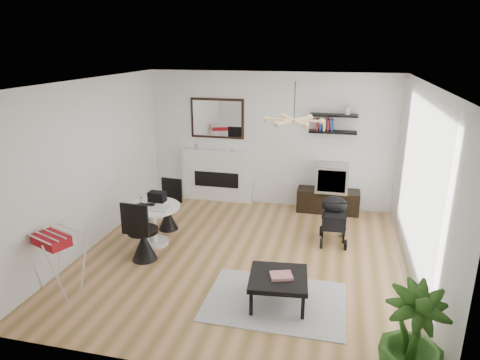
% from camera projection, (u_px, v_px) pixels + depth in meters
% --- Properties ---
extents(floor, '(5.00, 5.00, 0.00)m').
position_uv_depth(floor, '(242.00, 258.00, 6.72)').
color(floor, olive).
rests_on(floor, ground).
extents(ceiling, '(5.00, 5.00, 0.00)m').
position_uv_depth(ceiling, '(242.00, 82.00, 5.89)').
color(ceiling, white).
rests_on(ceiling, wall_back).
extents(wall_back, '(5.00, 0.00, 5.00)m').
position_uv_depth(wall_back, '(270.00, 140.00, 8.62)').
color(wall_back, white).
rests_on(wall_back, floor).
extents(wall_left, '(0.00, 5.00, 5.00)m').
position_uv_depth(wall_left, '(91.00, 165.00, 6.86)').
color(wall_left, white).
rests_on(wall_left, floor).
extents(wall_right, '(0.00, 5.00, 5.00)m').
position_uv_depth(wall_right, '(423.00, 188.00, 5.76)').
color(wall_right, white).
rests_on(wall_right, floor).
extents(sheer_curtain, '(0.04, 3.60, 2.60)m').
position_uv_depth(sheer_curtain, '(413.00, 183.00, 5.96)').
color(sheer_curtain, white).
rests_on(sheer_curtain, wall_right).
extents(fireplace, '(1.50, 0.17, 2.16)m').
position_uv_depth(fireplace, '(217.00, 169.00, 9.00)').
color(fireplace, white).
rests_on(fireplace, floor).
extents(shelf_lower, '(0.90, 0.25, 0.04)m').
position_uv_depth(shelf_lower, '(333.00, 132.00, 8.16)').
color(shelf_lower, black).
rests_on(shelf_lower, wall_back).
extents(shelf_upper, '(0.90, 0.25, 0.04)m').
position_uv_depth(shelf_upper, '(334.00, 115.00, 8.06)').
color(shelf_upper, black).
rests_on(shelf_upper, wall_back).
extents(pendant_lamp, '(0.90, 0.90, 0.10)m').
position_uv_depth(pendant_lamp, '(294.00, 120.00, 6.19)').
color(pendant_lamp, '#E1BA76').
rests_on(pendant_lamp, ceiling).
extents(tv_console, '(1.21, 0.42, 0.45)m').
position_uv_depth(tv_console, '(328.00, 201.00, 8.49)').
color(tv_console, black).
rests_on(tv_console, floor).
extents(crt_tv, '(0.62, 0.54, 0.54)m').
position_uv_depth(crt_tv, '(332.00, 177.00, 8.33)').
color(crt_tv, '#B4B5B7').
rests_on(crt_tv, tv_console).
extents(dining_table, '(0.93, 0.93, 0.68)m').
position_uv_depth(dining_table, '(152.00, 219.00, 7.05)').
color(dining_table, white).
rests_on(dining_table, floor).
extents(laptop, '(0.34, 0.26, 0.02)m').
position_uv_depth(laptop, '(145.00, 206.00, 6.95)').
color(laptop, black).
rests_on(laptop, dining_table).
extents(black_bag, '(0.29, 0.19, 0.17)m').
position_uv_depth(black_bag, '(157.00, 197.00, 7.16)').
color(black_bag, black).
rests_on(black_bag, dining_table).
extents(newspaper, '(0.38, 0.32, 0.01)m').
position_uv_depth(newspaper, '(158.00, 208.00, 6.88)').
color(newspaper, silver).
rests_on(newspaper, dining_table).
extents(drinking_glass, '(0.05, 0.05, 0.09)m').
position_uv_depth(drinking_glass, '(141.00, 200.00, 7.12)').
color(drinking_glass, white).
rests_on(drinking_glass, dining_table).
extents(chair_far, '(0.43, 0.45, 0.90)m').
position_uv_depth(chair_far, '(168.00, 214.00, 7.69)').
color(chair_far, black).
rests_on(chair_far, floor).
extents(chair_near, '(0.47, 0.48, 1.00)m').
position_uv_depth(chair_near, '(143.00, 241.00, 6.56)').
color(chair_near, black).
rests_on(chair_near, floor).
extents(drying_rack, '(0.74, 0.72, 0.87)m').
position_uv_depth(drying_rack, '(58.00, 260.00, 5.69)').
color(drying_rack, white).
rests_on(drying_rack, floor).
extents(stroller, '(0.48, 0.73, 0.86)m').
position_uv_depth(stroller, '(334.00, 221.00, 7.18)').
color(stroller, black).
rests_on(stroller, floor).
extents(rug, '(1.80, 1.30, 0.01)m').
position_uv_depth(rug, '(275.00, 301.00, 5.57)').
color(rug, '#ADADAD').
rests_on(rug, floor).
extents(coffee_table, '(0.81, 0.81, 0.38)m').
position_uv_depth(coffee_table, '(278.00, 279.00, 5.44)').
color(coffee_table, black).
rests_on(coffee_table, rug).
extents(magazines, '(0.33, 0.29, 0.04)m').
position_uv_depth(magazines, '(281.00, 276.00, 5.40)').
color(magazines, red).
rests_on(magazines, coffee_table).
extents(potted_plant, '(0.74, 0.74, 1.09)m').
position_uv_depth(potted_plant, '(412.00, 340.00, 4.03)').
color(potted_plant, '#285518').
rests_on(potted_plant, floor).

